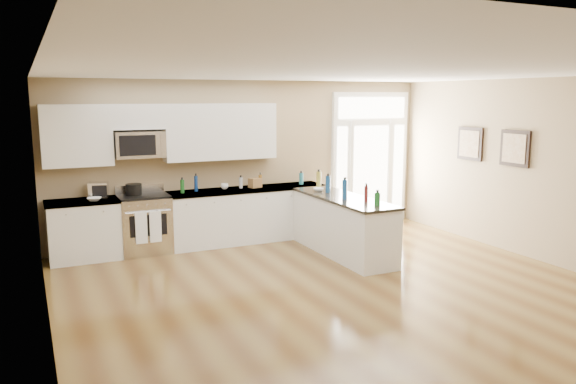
# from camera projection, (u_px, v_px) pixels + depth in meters

# --- Properties ---
(ground) EXTENTS (8.00, 8.00, 0.00)m
(ground) POSITION_uv_depth(u_px,v_px,m) (372.00, 310.00, 6.70)
(ground) COLOR #513416
(room_shell) EXTENTS (8.00, 8.00, 8.00)m
(room_shell) POSITION_uv_depth(u_px,v_px,m) (375.00, 168.00, 6.42)
(room_shell) COLOR #9B8662
(room_shell) RESTS_ON ground
(back_cabinet_left) EXTENTS (1.10, 0.66, 0.94)m
(back_cabinet_left) POSITION_uv_depth(u_px,v_px,m) (84.00, 232.00, 8.71)
(back_cabinet_left) COLOR silver
(back_cabinet_left) RESTS_ON ground
(back_cabinet_right) EXTENTS (2.85, 0.66, 0.94)m
(back_cabinet_right) POSITION_uv_depth(u_px,v_px,m) (247.00, 216.00, 9.85)
(back_cabinet_right) COLOR silver
(back_cabinet_right) RESTS_ON ground
(peninsula_cabinet) EXTENTS (0.69, 2.32, 0.94)m
(peninsula_cabinet) POSITION_uv_depth(u_px,v_px,m) (343.00, 228.00, 9.02)
(peninsula_cabinet) COLOR silver
(peninsula_cabinet) RESTS_ON ground
(upper_cabinet_left) EXTENTS (1.04, 0.33, 0.95)m
(upper_cabinet_left) POSITION_uv_depth(u_px,v_px,m) (77.00, 136.00, 8.59)
(upper_cabinet_left) COLOR silver
(upper_cabinet_left) RESTS_ON room_shell
(upper_cabinet_right) EXTENTS (1.94, 0.33, 0.95)m
(upper_cabinet_right) POSITION_uv_depth(u_px,v_px,m) (221.00, 132.00, 9.56)
(upper_cabinet_right) COLOR silver
(upper_cabinet_right) RESTS_ON room_shell
(upper_cabinet_short) EXTENTS (0.82, 0.33, 0.40)m
(upper_cabinet_short) POSITION_uv_depth(u_px,v_px,m) (138.00, 117.00, 8.93)
(upper_cabinet_short) COLOR silver
(upper_cabinet_short) RESTS_ON room_shell
(microwave) EXTENTS (0.78, 0.41, 0.42)m
(microwave) POSITION_uv_depth(u_px,v_px,m) (139.00, 144.00, 8.97)
(microwave) COLOR silver
(microwave) RESTS_ON room_shell
(entry_door) EXTENTS (1.70, 0.10, 2.60)m
(entry_door) POSITION_uv_depth(u_px,v_px,m) (370.00, 159.00, 11.08)
(entry_door) COLOR white
(entry_door) RESTS_ON ground
(wall_art_near) EXTENTS (0.05, 0.58, 0.58)m
(wall_art_near) POSITION_uv_depth(u_px,v_px,m) (470.00, 144.00, 9.84)
(wall_art_near) COLOR black
(wall_art_near) RESTS_ON room_shell
(wall_art_far) EXTENTS (0.05, 0.58, 0.58)m
(wall_art_far) POSITION_uv_depth(u_px,v_px,m) (515.00, 148.00, 8.95)
(wall_art_far) COLOR black
(wall_art_far) RESTS_ON room_shell
(kitchen_range) EXTENTS (0.79, 0.70, 1.08)m
(kitchen_range) POSITION_uv_depth(u_px,v_px,m) (145.00, 224.00, 9.09)
(kitchen_range) COLOR silver
(kitchen_range) RESTS_ON ground
(stockpot) EXTENTS (0.33, 0.33, 0.20)m
(stockpot) POSITION_uv_depth(u_px,v_px,m) (134.00, 189.00, 9.01)
(stockpot) COLOR black
(stockpot) RESTS_ON kitchen_range
(toaster_oven) EXTENTS (0.33, 0.29, 0.25)m
(toaster_oven) POSITION_uv_depth(u_px,v_px,m) (98.00, 190.00, 8.83)
(toaster_oven) COLOR silver
(toaster_oven) RESTS_ON back_cabinet_left
(cardboard_box) EXTENTS (0.24, 0.20, 0.17)m
(cardboard_box) POSITION_uv_depth(u_px,v_px,m) (255.00, 183.00, 9.83)
(cardboard_box) COLOR brown
(cardboard_box) RESTS_ON back_cabinet_right
(bowl_left) EXTENTS (0.26, 0.26, 0.05)m
(bowl_left) POSITION_uv_depth(u_px,v_px,m) (94.00, 199.00, 8.58)
(bowl_left) COLOR white
(bowl_left) RESTS_ON back_cabinet_left
(bowl_peninsula) EXTENTS (0.19, 0.19, 0.05)m
(bowl_peninsula) POSITION_uv_depth(u_px,v_px,m) (319.00, 190.00, 9.46)
(bowl_peninsula) COLOR white
(bowl_peninsula) RESTS_ON peninsula_cabinet
(cup_counter) EXTENTS (0.17, 0.17, 0.10)m
(cup_counter) POSITION_uv_depth(u_px,v_px,m) (225.00, 186.00, 9.66)
(cup_counter) COLOR white
(cup_counter) RESTS_ON back_cabinet_right
(counter_bottles) EXTENTS (2.39, 2.42, 0.31)m
(counter_bottles) POSITION_uv_depth(u_px,v_px,m) (304.00, 186.00, 9.24)
(counter_bottles) COLOR #19591E
(counter_bottles) RESTS_ON back_cabinet_right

